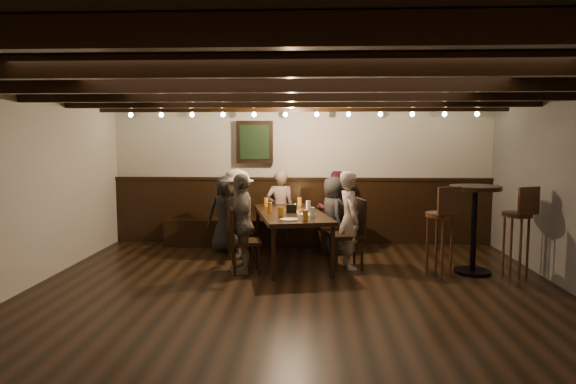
# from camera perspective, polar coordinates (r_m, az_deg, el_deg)

# --- Properties ---
(room) EXTENTS (7.00, 7.00, 7.00)m
(room) POSITION_cam_1_polar(r_m,az_deg,el_deg) (7.61, -0.83, 0.40)
(room) COLOR black
(room) RESTS_ON ground
(dining_table) EXTENTS (1.29, 2.13, 0.74)m
(dining_table) POSITION_cam_1_polar(r_m,az_deg,el_deg) (7.46, 0.34, -2.72)
(dining_table) COLOR black
(dining_table) RESTS_ON floor
(chair_left_near) EXTENTS (0.50, 0.50, 0.92)m
(chair_left_near) POSITION_cam_1_polar(r_m,az_deg,el_deg) (7.89, -5.41, -5.25)
(chair_left_near) COLOR black
(chair_left_near) RESTS_ON floor
(chair_left_far) EXTENTS (0.48, 0.48, 0.88)m
(chair_left_far) POSITION_cam_1_polar(r_m,az_deg,el_deg) (7.01, -4.86, -6.75)
(chair_left_far) COLOR black
(chair_left_far) RESTS_ON floor
(chair_right_near) EXTENTS (0.49, 0.49, 0.90)m
(chair_right_near) POSITION_cam_1_polar(r_m,az_deg,el_deg) (8.12, 4.81, -4.95)
(chair_right_near) COLOR black
(chair_right_near) RESTS_ON floor
(chair_right_far) EXTENTS (0.53, 0.53, 0.98)m
(chair_right_far) POSITION_cam_1_polar(r_m,az_deg,el_deg) (7.26, 6.59, -6.09)
(chair_right_far) COLOR black
(chair_right_far) RESTS_ON floor
(person_bench_left) EXTENTS (0.67, 0.51, 1.23)m
(person_bench_left) POSITION_cam_1_polar(r_m,az_deg,el_deg) (8.26, -6.91, -2.39)
(person_bench_left) COLOR #232325
(person_bench_left) RESTS_ON floor
(person_bench_centre) EXTENTS (0.53, 0.40, 1.29)m
(person_bench_centre) POSITION_cam_1_polar(r_m,az_deg,el_deg) (8.49, -0.88, -1.91)
(person_bench_centre) COLOR gray
(person_bench_centre) RESTS_ON floor
(person_bench_right) EXTENTS (0.71, 0.61, 1.28)m
(person_bench_right) POSITION_cam_1_polar(r_m,az_deg,el_deg) (8.53, 5.26, -1.94)
(person_bench_right) COLOR #591E27
(person_bench_right) RESTS_ON floor
(person_left_near) EXTENTS (0.68, 0.96, 1.35)m
(person_left_near) POSITION_cam_1_polar(r_m,az_deg,el_deg) (7.82, -5.66, -2.40)
(person_left_near) COLOR #BAAA9D
(person_left_near) RESTS_ON floor
(person_left_far) EXTENTS (0.49, 0.84, 1.35)m
(person_left_far) POSITION_cam_1_polar(r_m,az_deg,el_deg) (6.93, -5.15, -3.49)
(person_left_far) COLOR slate
(person_left_far) RESTS_ON floor
(person_right_near) EXTENTS (0.51, 0.66, 1.22)m
(person_right_near) POSITION_cam_1_polar(r_m,az_deg,el_deg) (8.07, 5.05, -2.61)
(person_right_near) COLOR #29292B
(person_right_near) RESTS_ON floor
(person_right_far) EXTENTS (0.42, 0.55, 1.36)m
(person_right_far) POSITION_cam_1_polar(r_m,az_deg,el_deg) (7.20, 6.85, -3.10)
(person_right_far) COLOR #AD9C92
(person_right_far) RESTS_ON floor
(pint_a) EXTENTS (0.07, 0.07, 0.14)m
(pint_a) POSITION_cam_1_polar(r_m,az_deg,el_deg) (8.09, -2.47, -1.11)
(pint_a) COLOR #BF7219
(pint_a) RESTS_ON dining_table
(pint_b) EXTENTS (0.07, 0.07, 0.14)m
(pint_b) POSITION_cam_1_polar(r_m,az_deg,el_deg) (8.12, 1.29, -1.08)
(pint_b) COLOR #BF7219
(pint_b) RESTS_ON dining_table
(pint_c) EXTENTS (0.07, 0.07, 0.14)m
(pint_c) POSITION_cam_1_polar(r_m,az_deg,el_deg) (7.50, -2.05, -1.68)
(pint_c) COLOR #BF7219
(pint_c) RESTS_ON dining_table
(pint_d) EXTENTS (0.07, 0.07, 0.14)m
(pint_d) POSITION_cam_1_polar(r_m,az_deg,el_deg) (7.70, 2.28, -1.48)
(pint_d) COLOR silver
(pint_d) RESTS_ON dining_table
(pint_e) EXTENTS (0.07, 0.07, 0.14)m
(pint_e) POSITION_cam_1_polar(r_m,az_deg,el_deg) (6.97, -0.81, -2.26)
(pint_e) COLOR #BF7219
(pint_e) RESTS_ON dining_table
(pint_f) EXTENTS (0.07, 0.07, 0.14)m
(pint_f) POSITION_cam_1_polar(r_m,az_deg,el_deg) (6.95, 2.74, -2.29)
(pint_f) COLOR silver
(pint_f) RESTS_ON dining_table
(pint_g) EXTENTS (0.07, 0.07, 0.14)m
(pint_g) POSITION_cam_1_polar(r_m,az_deg,el_deg) (6.68, 1.94, -2.63)
(pint_g) COLOR #BF7219
(pint_g) RESTS_ON dining_table
(plate_near) EXTENTS (0.24, 0.24, 0.01)m
(plate_near) POSITION_cam_1_polar(r_m,az_deg,el_deg) (6.75, 0.10, -3.07)
(plate_near) COLOR white
(plate_near) RESTS_ON dining_table
(plate_far) EXTENTS (0.24, 0.24, 0.01)m
(plate_far) POSITION_cam_1_polar(r_m,az_deg,el_deg) (7.20, 2.16, -2.50)
(plate_far) COLOR white
(plate_far) RESTS_ON dining_table
(condiment_caddy) EXTENTS (0.15, 0.10, 0.12)m
(condiment_caddy) POSITION_cam_1_polar(r_m,az_deg,el_deg) (7.40, 0.40, -1.86)
(condiment_caddy) COLOR black
(condiment_caddy) RESTS_ON dining_table
(candle) EXTENTS (0.05, 0.05, 0.05)m
(candle) POSITION_cam_1_polar(r_m,az_deg,el_deg) (7.76, 0.83, -1.74)
(candle) COLOR beige
(candle) RESTS_ON dining_table
(high_top_table) EXTENTS (0.67, 0.67, 1.19)m
(high_top_table) POSITION_cam_1_polar(r_m,az_deg,el_deg) (7.29, 20.00, -2.53)
(high_top_table) COLOR black
(high_top_table) RESTS_ON floor
(bar_stool_left) EXTENTS (0.42, 0.43, 1.20)m
(bar_stool_left) POSITION_cam_1_polar(r_m,az_deg,el_deg) (7.02, 16.50, -5.49)
(bar_stool_left) COLOR #392312
(bar_stool_left) RESTS_ON floor
(bar_stool_right) EXTENTS (0.42, 0.44, 1.20)m
(bar_stool_right) POSITION_cam_1_polar(r_m,az_deg,el_deg) (7.37, 24.02, -5.23)
(bar_stool_right) COLOR #392312
(bar_stool_right) RESTS_ON floor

